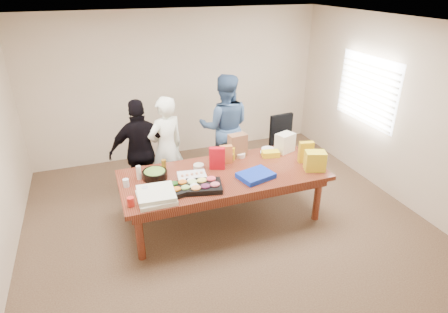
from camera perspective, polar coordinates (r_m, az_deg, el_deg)
name	(u,v)px	position (r m, az deg, el deg)	size (l,w,h in m)	color
floor	(224,219)	(5.55, -0.04, -9.48)	(5.50, 5.00, 0.02)	#47301E
ceiling	(224,23)	(4.56, -0.05, 19.66)	(5.50, 5.00, 0.02)	white
wall_back	(178,85)	(7.18, -6.95, 10.68)	(5.50, 0.04, 2.70)	beige
wall_front	(339,253)	(2.98, 17.01, -13.79)	(5.50, 0.04, 2.70)	beige
wall_right	(393,110)	(6.33, 24.26, 6.50)	(0.04, 5.00, 2.70)	beige
window_panel	(367,90)	(6.69, 20.87, 9.40)	(0.03, 1.40, 1.10)	white
window_blinds	(365,90)	(6.66, 20.60, 9.38)	(0.04, 1.36, 1.00)	beige
conference_table	(224,197)	(5.34, -0.04, -6.11)	(2.80, 1.20, 0.75)	#4C1C0F
office_chair	(285,149)	(6.55, 9.30, 1.18)	(0.52, 0.52, 1.02)	black
person_center	(166,148)	(5.79, -8.74, 1.23)	(0.60, 0.39, 1.64)	white
person_right	(225,127)	(6.34, 0.12, 4.51)	(0.87, 0.68, 1.80)	#38547C
person_left	(142,152)	(5.76, -12.40, 0.71)	(0.95, 0.40, 1.63)	black
veggie_tray	(184,188)	(4.78, -6.08, -4.73)	(0.42, 0.33, 0.06)	black
fruit_tray	(204,186)	(4.78, -3.09, -4.55)	(0.45, 0.35, 0.07)	black
sheet_cake	(192,177)	(5.01, -4.87, -3.14)	(0.37, 0.28, 0.07)	silver
salad_bowl	(155,175)	(5.09, -10.45, -2.73)	(0.33, 0.33, 0.11)	black
chip_bag_blue	(256,175)	(5.05, 4.85, -2.89)	(0.45, 0.34, 0.07)	#0E2DAC
chip_bag_red	(217,158)	(5.21, -1.04, -0.28)	(0.22, 0.09, 0.32)	#B30A15
chip_bag_yellow	(306,152)	(5.53, 12.32, 0.68)	(0.21, 0.08, 0.31)	gold
chip_bag_orange	(226,155)	(5.37, 0.31, 0.30)	(0.17, 0.08, 0.27)	orange
mayo_jar	(219,160)	(5.37, -0.77, -0.46)	(0.09, 0.09, 0.14)	silver
mustard_bottle	(233,154)	(5.49, 1.30, 0.41)	(0.07, 0.07, 0.19)	gold
dressing_bottle	(164,166)	(5.18, -9.09, -1.50)	(0.06, 0.06, 0.20)	brown
ranch_bottle	(139,173)	(5.09, -12.81, -2.41)	(0.06, 0.06, 0.19)	silver
banana_bunch	(270,154)	(5.66, 7.07, 0.43)	(0.25, 0.15, 0.08)	yellow
bread_loaf	(223,157)	(5.47, -0.15, -0.07)	(0.30, 0.13, 0.12)	olive
kraft_bag	(238,145)	(5.58, 2.07, 1.72)	(0.27, 0.15, 0.35)	brown
red_cup	(131,202)	(4.56, -13.97, -6.67)	(0.08, 0.08, 0.11)	red
clear_cup_a	(145,191)	(4.74, -11.86, -5.14)	(0.08, 0.08, 0.11)	silver
clear_cup_b	(126,183)	(4.97, -14.66, -3.90)	(0.08, 0.08, 0.11)	silver
pizza_box_lower	(156,198)	(4.63, -10.23, -6.18)	(0.44, 0.44, 0.05)	#EDE8CE
pizza_box_upper	(156,193)	(4.62, -10.28, -5.52)	(0.44, 0.44, 0.05)	silver
plate_a	(270,152)	(5.78, 6.94, 0.61)	(0.29, 0.29, 0.02)	white
plate_b	(268,149)	(5.90, 6.72, 1.15)	(0.21, 0.21, 0.01)	white
dip_bowl_a	(240,155)	(5.61, 2.46, 0.25)	(0.16, 0.16, 0.06)	#F4E0CD
dip_bowl_b	(199,167)	(5.28, -3.87, -1.54)	(0.15, 0.15, 0.06)	beige
grocery_bag_white	(285,143)	(5.81, 9.23, 2.10)	(0.27, 0.19, 0.29)	silver
grocery_bag_yellow	(315,161)	(5.33, 13.65, -0.65)	(0.27, 0.19, 0.27)	yellow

